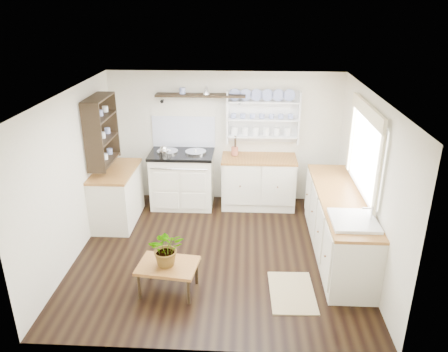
{
  "coord_description": "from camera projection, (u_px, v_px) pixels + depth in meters",
  "views": [
    {
      "loc": [
        0.38,
        -5.42,
        3.43
      ],
      "look_at": [
        0.07,
        0.25,
        1.1
      ],
      "focal_mm": 35.0,
      "sensor_mm": 36.0,
      "label": 1
    }
  ],
  "objects": [
    {
      "name": "right_cabinets",
      "position": [
        338.0,
        224.0,
        6.16
      ],
      "size": [
        0.62,
        2.43,
        0.9
      ],
      "color": "#EEE7CD",
      "rests_on": "floor"
    },
    {
      "name": "floor_rug",
      "position": [
        292.0,
        292.0,
        5.46
      ],
      "size": [
        0.58,
        0.87,
        0.02
      ],
      "primitive_type": "cube",
      "rotation": [
        0.0,
        0.0,
        0.03
      ],
      "color": "#928155",
      "rests_on": "floor"
    },
    {
      "name": "plate_rack",
      "position": [
        263.0,
        116.0,
        7.42
      ],
      "size": [
        1.2,
        0.22,
        0.9
      ],
      "color": "white",
      "rests_on": "wall_back"
    },
    {
      "name": "left_shelving",
      "position": [
        101.0,
        130.0,
        6.66
      ],
      "size": [
        0.28,
        0.8,
        1.05
      ],
      "primitive_type": "cube",
      "color": "black",
      "rests_on": "wall_left"
    },
    {
      "name": "wall_right",
      "position": [
        368.0,
        183.0,
        5.79
      ],
      "size": [
        0.02,
        3.8,
        2.3
      ],
      "primitive_type": "cube",
      "color": "beige",
      "rests_on": "ground"
    },
    {
      "name": "ceiling",
      "position": [
        217.0,
        95.0,
        5.45
      ],
      "size": [
        4.0,
        3.8,
        0.01
      ],
      "primitive_type": "cube",
      "color": "white",
      "rests_on": "wall_back"
    },
    {
      "name": "wall_back",
      "position": [
        225.0,
        138.0,
        7.64
      ],
      "size": [
        4.0,
        0.02,
        2.3
      ],
      "primitive_type": "cube",
      "color": "beige",
      "rests_on": "ground"
    },
    {
      "name": "aga_cooker",
      "position": [
        183.0,
        178.0,
        7.62
      ],
      "size": [
        1.09,
        0.76,
        1.0
      ],
      "color": "white",
      "rests_on": "floor"
    },
    {
      "name": "floor",
      "position": [
        218.0,
        252.0,
        6.33
      ],
      "size": [
        4.0,
        3.8,
        0.01
      ],
      "primitive_type": "cube",
      "color": "black",
      "rests_on": "ground"
    },
    {
      "name": "window",
      "position": [
        365.0,
        149.0,
        5.77
      ],
      "size": [
        0.08,
        1.55,
        1.22
      ],
      "color": "white",
      "rests_on": "wall_right"
    },
    {
      "name": "kettle",
      "position": [
        164.0,
        151.0,
        7.32
      ],
      "size": [
        0.16,
        0.16,
        0.2
      ],
      "primitive_type": null,
      "color": "silver",
      "rests_on": "aga_cooker"
    },
    {
      "name": "center_table",
      "position": [
        168.0,
        268.0,
        5.37
      ],
      "size": [
        0.78,
        0.6,
        0.39
      ],
      "rotation": [
        0.0,
        0.0,
        -0.12
      ],
      "color": "brown",
      "rests_on": "floor"
    },
    {
      "name": "potted_plant",
      "position": [
        167.0,
        248.0,
        5.27
      ],
      "size": [
        0.49,
        0.44,
        0.47
      ],
      "primitive_type": "imported",
      "rotation": [
        0.0,
        0.0,
        0.19
      ],
      "color": "#3F7233",
      "rests_on": "center_table"
    },
    {
      "name": "wall_left",
      "position": [
        72.0,
        176.0,
        5.99
      ],
      "size": [
        0.02,
        3.8,
        2.3
      ],
      "primitive_type": "cube",
      "color": "beige",
      "rests_on": "ground"
    },
    {
      "name": "belfast_sink",
      "position": [
        353.0,
        229.0,
        5.34
      ],
      "size": [
        0.55,
        0.6,
        0.45
      ],
      "color": "white",
      "rests_on": "right_cabinets"
    },
    {
      "name": "utensil_crock",
      "position": [
        235.0,
        151.0,
        7.5
      ],
      "size": [
        0.12,
        0.12,
        0.14
      ],
      "primitive_type": "cylinder",
      "color": "#AE5940",
      "rests_on": "back_cabinets"
    },
    {
      "name": "high_shelf",
      "position": [
        201.0,
        96.0,
        7.26
      ],
      "size": [
        1.5,
        0.29,
        0.16
      ],
      "color": "black",
      "rests_on": "wall_back"
    },
    {
      "name": "back_cabinets",
      "position": [
        258.0,
        181.0,
        7.6
      ],
      "size": [
        1.27,
        0.63,
        0.9
      ],
      "color": "#EEE7CD",
      "rests_on": "floor"
    },
    {
      "name": "left_cabinets",
      "position": [
        117.0,
        195.0,
        7.07
      ],
      "size": [
        0.62,
        1.13,
        0.9
      ],
      "color": "#EEE7CD",
      "rests_on": "floor"
    }
  ]
}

